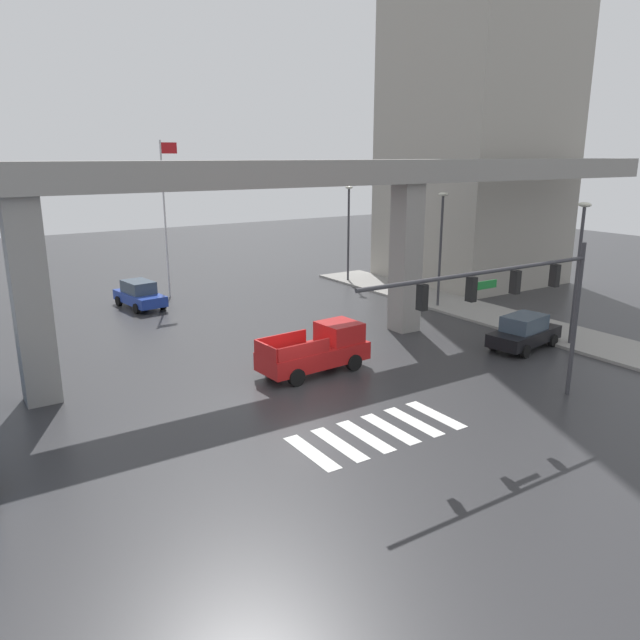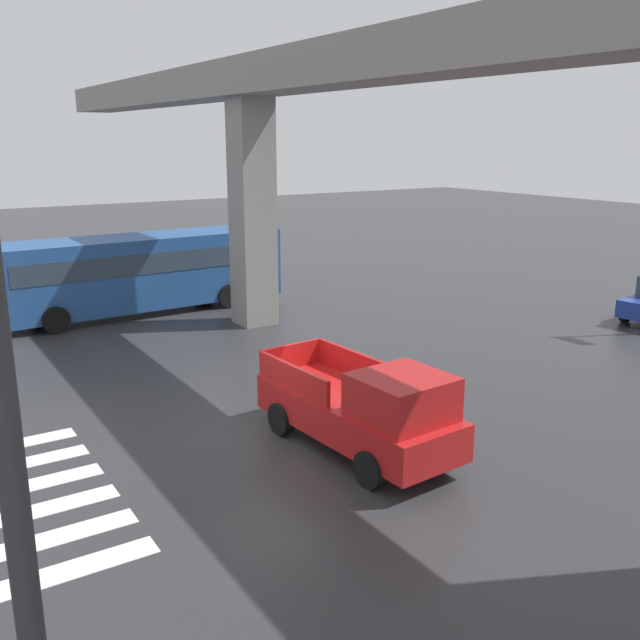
% 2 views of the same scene
% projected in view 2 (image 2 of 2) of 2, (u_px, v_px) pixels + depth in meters
% --- Properties ---
extents(ground_plane, '(120.00, 120.00, 0.00)m').
position_uv_depth(ground_plane, '(265.00, 439.00, 15.94)').
color(ground_plane, '#2D2D30').
extents(crosswalk_stripes, '(6.05, 2.80, 0.01)m').
position_uv_depth(crosswalk_stripes, '(35.00, 497.00, 13.35)').
color(crosswalk_stripes, silver).
rests_on(crosswalk_stripes, ground).
extents(elevated_overpass, '(57.75, 1.90, 9.21)m').
position_uv_depth(elevated_overpass, '(432.00, 85.00, 16.33)').
color(elevated_overpass, gray).
rests_on(elevated_overpass, ground).
extents(pickup_truck, '(5.22, 2.35, 2.08)m').
position_uv_depth(pickup_truck, '(364.00, 410.00, 15.04)').
color(pickup_truck, red).
rests_on(pickup_truck, ground).
extents(city_bus, '(3.03, 10.87, 2.99)m').
position_uv_depth(city_bus, '(144.00, 268.00, 27.19)').
color(city_bus, '#234C8C').
rests_on(city_bus, ground).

